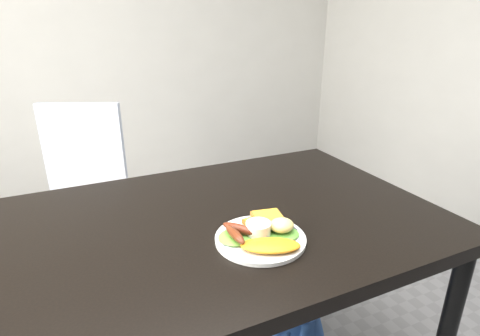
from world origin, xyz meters
name	(u,v)px	position (x,y,z in m)	size (l,w,h in m)	color
room_back_panel	(105,11)	(0.00, 2.25, 1.35)	(4.00, 0.04, 2.70)	silver
dining_table	(225,222)	(0.00, 0.00, 0.73)	(1.20, 0.80, 0.04)	black
dining_chair	(94,207)	(-0.31, 0.86, 0.45)	(0.39, 0.39, 0.05)	tan
person	(225,159)	(0.25, 0.61, 0.69)	(0.49, 0.33, 1.37)	#25488D
plate	(260,239)	(0.03, -0.16, 0.76)	(0.23, 0.23, 0.01)	white
lettuce_left	(237,237)	(-0.02, -0.14, 0.77)	(0.10, 0.09, 0.01)	#4C8531
lettuce_right	(283,234)	(0.09, -0.17, 0.77)	(0.08, 0.07, 0.01)	#56972E
omelette	(270,245)	(0.03, -0.22, 0.77)	(0.14, 0.07, 0.02)	gold
sausage_a	(235,234)	(-0.04, -0.15, 0.78)	(0.02, 0.09, 0.02)	#642E10
sausage_b	(239,229)	(-0.02, -0.13, 0.78)	(0.02, 0.09, 0.02)	#5F2116
ramekin	(258,229)	(0.03, -0.15, 0.78)	(0.06, 0.06, 0.04)	white
toast_a	(260,223)	(0.06, -0.11, 0.77)	(0.07, 0.07, 0.01)	brown
toast_b	(268,218)	(0.08, -0.11, 0.78)	(0.08, 0.08, 0.01)	#944A1A
potato_salad	(282,225)	(0.09, -0.17, 0.79)	(0.06, 0.06, 0.03)	#EDF0A2
fork	(252,239)	(0.01, -0.16, 0.76)	(0.15, 0.01, 0.00)	#ADAFB7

